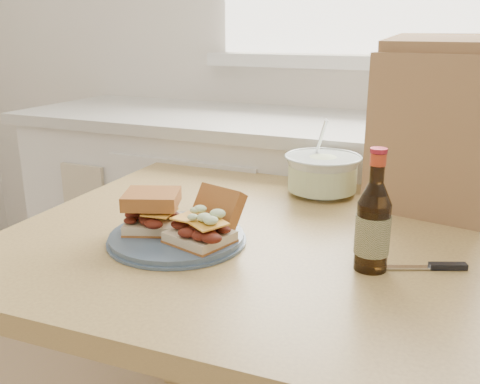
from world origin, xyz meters
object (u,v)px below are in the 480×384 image
at_px(coleslaw_bowl, 322,175).
at_px(beer_bottle, 373,225).
at_px(plate, 177,238).
at_px(paper_bag, 438,134).
at_px(dining_table, 244,276).

bearing_deg(coleslaw_bowl, beer_bottle, -63.46).
relative_size(plate, coleslaw_bowl, 1.37).
bearing_deg(beer_bottle, paper_bag, 56.91).
distance_m(plate, coleslaw_bowl, 0.49).
height_order(dining_table, paper_bag, paper_bag).
bearing_deg(dining_table, paper_bag, 37.02).
relative_size(coleslaw_bowl, beer_bottle, 0.90).
xyz_separation_m(plate, paper_bag, (0.46, 0.43, 0.18)).
xyz_separation_m(plate, beer_bottle, (0.39, 0.03, 0.08)).
height_order(plate, beer_bottle, beer_bottle).
xyz_separation_m(dining_table, coleslaw_bowl, (0.09, 0.31, 0.17)).
bearing_deg(beer_bottle, dining_table, 137.96).
relative_size(dining_table, beer_bottle, 4.45).
height_order(dining_table, plate, plate).
xyz_separation_m(beer_bottle, paper_bag, (0.07, 0.40, 0.10)).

